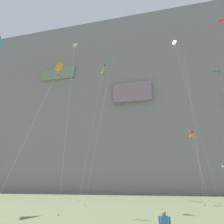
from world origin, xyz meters
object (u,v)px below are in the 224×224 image
(kite_diamond_low_left, at_px, (177,51))
(kite_diamond_mid_right, at_px, (183,50))
(kite_delta_upper_right, at_px, (72,53))
(kite_diamond_upper_mid, at_px, (57,73))
(kite_delta_low_right, at_px, (221,74))
(kite_windsock_high_right, at_px, (103,71))
(kite_delta_low_center, at_px, (109,69))
(kite_box_far_right, at_px, (192,134))

(kite_diamond_low_left, xyz_separation_m, kite_diamond_mid_right, (1.28, -0.48, -0.43))
(kite_delta_upper_right, bearing_deg, kite_diamond_upper_mid, -89.72)
(kite_delta_low_right, bearing_deg, kite_windsock_high_right, -179.06)
(kite_windsock_high_right, xyz_separation_m, kite_diamond_upper_mid, (-1.10, -18.79, -12.69))
(kite_delta_upper_right, bearing_deg, kite_delta_low_center, 64.81)
(kite_diamond_upper_mid, relative_size, kite_diamond_mid_right, 0.58)
(kite_diamond_upper_mid, xyz_separation_m, kite_delta_low_center, (4.04, 12.28, 8.37))
(kite_delta_low_right, relative_size, kite_box_far_right, 1.86)
(kite_diamond_low_left, height_order, kite_box_far_right, kite_diamond_low_left)
(kite_box_far_right, bearing_deg, kite_windsock_high_right, -167.89)
(kite_delta_low_center, bearing_deg, kite_box_far_right, 33.20)
(kite_windsock_high_right, relative_size, kite_delta_low_center, 1.12)
(kite_delta_upper_right, distance_m, kite_diamond_mid_right, 23.82)
(kite_diamond_mid_right, bearing_deg, kite_box_far_right, 85.82)
(kite_diamond_mid_right, xyz_separation_m, kite_box_far_right, (0.56, 7.74, -16.24))
(kite_delta_low_right, distance_m, kite_diamond_mid_right, 9.61)
(kite_delta_upper_right, distance_m, kite_delta_low_center, 9.80)
(kite_windsock_high_right, height_order, kite_diamond_upper_mid, kite_windsock_high_right)
(kite_diamond_low_left, relative_size, kite_box_far_right, 2.40)
(kite_windsock_high_right, height_order, kite_delta_low_center, kite_windsock_high_right)
(kite_box_far_right, bearing_deg, kite_diamond_upper_mid, -131.52)
(kite_delta_low_center, bearing_deg, kite_delta_low_right, 16.61)
(kite_diamond_mid_right, xyz_separation_m, kite_delta_low_center, (-15.67, -2.89, -4.46))
(kite_diamond_mid_right, bearing_deg, kite_windsock_high_right, 168.99)
(kite_delta_low_right, xyz_separation_m, kite_diamond_upper_mid, (-27.32, -19.22, -8.58))
(kite_delta_upper_right, bearing_deg, kite_box_far_right, 43.50)
(kite_delta_low_right, relative_size, kite_diamond_mid_right, 0.82)
(kite_windsock_high_right, xyz_separation_m, kite_delta_low_center, (2.95, -6.51, -4.31))
(kite_diamond_upper_mid, bearing_deg, kite_delta_low_right, 35.13)
(kite_delta_low_right, bearing_deg, kite_delta_upper_right, -150.33)
(kite_diamond_low_left, height_order, kite_delta_low_center, kite_diamond_low_left)
(kite_diamond_low_left, bearing_deg, kite_diamond_upper_mid, -139.68)
(kite_delta_upper_right, xyz_separation_m, kite_diamond_low_left, (18.45, 12.00, 7.13))
(kite_diamond_low_left, distance_m, kite_diamond_upper_mid, 27.58)
(kite_delta_upper_right, distance_m, kite_box_far_right, 29.57)
(kite_delta_upper_right, xyz_separation_m, kite_diamond_mid_right, (19.74, 11.52, 6.70))
(kite_delta_upper_right, xyz_separation_m, kite_delta_low_center, (4.06, 8.64, 2.24))
(kite_windsock_high_right, relative_size, kite_delta_low_right, 1.15)
(kite_diamond_mid_right, relative_size, kite_delta_low_center, 1.19)
(kite_delta_low_center, bearing_deg, kite_windsock_high_right, 114.36)
(kite_diamond_mid_right, distance_m, kite_box_far_right, 18.00)
(kite_windsock_high_right, xyz_separation_m, kite_box_far_right, (19.19, 4.12, -16.09))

